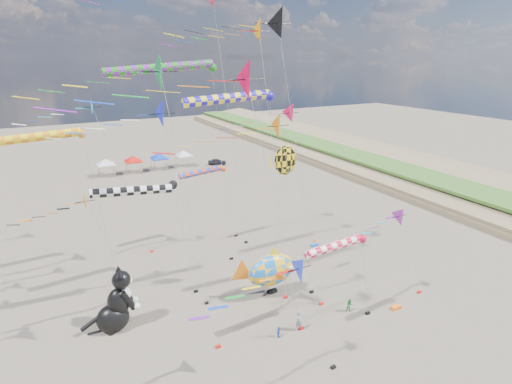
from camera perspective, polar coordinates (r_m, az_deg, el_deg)
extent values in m
plane|color=brown|center=(30.72, 11.95, -25.20)|extent=(260.00, 260.00, 0.00)
cone|color=orange|center=(38.58, -22.23, -0.87)|extent=(1.74, 1.86, 1.92)
cylinder|color=#B2B2B2|center=(40.34, -19.76, -6.71)|extent=(2.40, 0.02, 9.11)
cube|color=black|center=(42.49, -17.49, -11.89)|extent=(0.36, 0.24, 0.20)
cone|color=#C90433|center=(25.84, 2.11, 15.97)|extent=(2.49, 2.67, 2.75)
cylinder|color=#B2B2B2|center=(28.89, 4.59, -4.10)|extent=(3.19, 0.02, 19.89)
cube|color=black|center=(34.64, 6.48, -18.78)|extent=(0.36, 0.24, 0.20)
cone|color=orange|center=(30.16, 7.12, 9.40)|extent=(1.98, 2.12, 2.18)
cylinder|color=#B2B2B2|center=(33.15, 8.33, -4.51)|extent=(2.51, 0.02, 16.31)
cube|color=black|center=(37.69, 9.32, -15.46)|extent=(0.36, 0.24, 0.20)
cylinder|color=#B2B2B2|center=(43.47, -2.99, 8.51)|extent=(2.41, 0.02, 26.87)
cube|color=black|center=(48.14, -1.42, -7.17)|extent=(0.36, 0.24, 0.20)
cone|color=blue|center=(25.28, 7.30, -11.30)|extent=(1.79, 1.92, 1.98)
cylinder|color=#B2B2B2|center=(28.32, 9.28, -18.08)|extent=(2.72, 0.02, 8.54)
cube|color=black|center=(31.62, 10.98, -23.34)|extent=(0.36, 0.24, 0.20)
cone|color=orange|center=(35.53, 1.95, 22.00)|extent=(2.01, 2.15, 2.21)
cylinder|color=#B2B2B2|center=(37.33, 3.38, 3.88)|extent=(2.46, 0.02, 23.16)
cube|color=black|center=(42.33, 4.52, -11.11)|extent=(0.36, 0.24, 0.20)
cone|color=black|center=(38.04, 4.83, 22.88)|extent=(2.79, 2.98, 3.08)
cylinder|color=#B2B2B2|center=(40.02, 6.58, 5.37)|extent=(3.70, 0.02, 23.92)
cube|color=black|center=(45.21, 7.96, -9.18)|extent=(0.36, 0.24, 0.20)
cone|color=#0D7C32|center=(24.51, -12.37, 16.56)|extent=(2.27, 2.42, 2.50)
cylinder|color=#B2B2B2|center=(27.17, -8.43, -5.23)|extent=(2.45, 0.02, 20.37)
cube|color=black|center=(32.88, -5.42, -21.11)|extent=(0.36, 0.24, 0.20)
cone|color=#872295|center=(35.80, 20.52, -3.29)|extent=(1.64, 1.76, 1.81)
cylinder|color=#B2B2B2|center=(38.64, 21.45, -8.63)|extent=(3.30, 0.02, 8.44)
cube|color=black|center=(41.73, 22.29, -13.08)|extent=(0.36, 0.24, 0.20)
cone|color=#0DA2C3|center=(42.22, -21.51, 11.32)|extent=(1.73, 1.85, 1.90)
cylinder|color=#B2B2B2|center=(44.15, -17.86, 0.92)|extent=(3.75, 0.02, 16.61)
cube|color=black|center=(47.50, -14.66, -8.21)|extent=(0.36, 0.24, 0.20)
cone|color=#101AD5|center=(30.53, -13.45, 11.02)|extent=(2.09, 2.24, 2.31)
cylinder|color=#B2B2B2|center=(33.13, -9.92, -3.70)|extent=(2.91, 0.02, 17.29)
cube|color=black|center=(37.58, -7.01, -15.45)|extent=(0.36, 0.24, 0.20)
cone|color=#D80B42|center=(43.23, 6.69, 11.15)|extent=(2.21, 2.36, 2.44)
cylinder|color=#B2B2B2|center=(45.59, 7.60, 1.51)|extent=(2.49, 0.02, 15.52)
cube|color=black|center=(49.05, 8.40, -6.87)|extent=(0.36, 0.24, 0.20)
cylinder|color=black|center=(33.62, -17.14, 0.17)|extent=(6.55, 0.76, 0.76)
sphere|color=black|center=(34.32, -11.81, 1.00)|extent=(0.79, 0.79, 0.79)
cylinder|color=#B2B2B2|center=(36.51, -10.11, -7.00)|extent=(1.52, 0.02, 10.91)
cube|color=black|center=(39.30, -8.59, -13.85)|extent=(0.36, 0.24, 0.20)
cylinder|color=red|center=(31.10, 11.17, -7.57)|extent=(5.43, 0.68, 0.68)
sphere|color=red|center=(32.76, 14.89, -6.46)|extent=(0.71, 0.71, 0.71)
cylinder|color=#B2B2B2|center=(34.95, 15.29, -11.79)|extent=(1.52, 0.02, 7.54)
cube|color=black|center=(37.35, 15.67, -16.32)|extent=(0.36, 0.24, 0.20)
cylinder|color=red|center=(45.29, -7.81, 2.86)|extent=(5.34, 0.68, 0.68)
sphere|color=red|center=(46.24, -4.72, 3.31)|extent=(0.71, 0.71, 0.71)
cylinder|color=#B2B2B2|center=(47.90, -3.76, -1.70)|extent=(1.52, 0.02, 8.88)
cube|color=black|center=(49.86, -2.86, -6.24)|extent=(0.36, 0.24, 0.20)
cylinder|color=orange|center=(35.69, -29.74, 6.72)|extent=(7.56, 0.70, 0.70)
sphere|color=orange|center=(35.77, -23.70, 7.63)|extent=(0.74, 0.74, 0.74)
cylinder|color=#B2B2B2|center=(37.84, -21.09, -3.53)|extent=(1.52, 0.02, 15.20)
cube|color=black|center=(41.19, -18.80, -13.08)|extent=(0.36, 0.24, 0.20)
cylinder|color=#1B8317|center=(37.14, -13.52, 16.84)|extent=(9.70, 0.79, 0.79)
sphere|color=#1B8317|center=(38.70, -6.27, 17.28)|extent=(0.83, 0.83, 0.83)
cylinder|color=#B2B2B2|center=(40.50, -4.78, 2.88)|extent=(1.52, 0.02, 20.22)
cube|color=black|center=(44.55, -3.54, -9.47)|extent=(0.36, 0.24, 0.20)
cylinder|color=#1D13BE|center=(33.68, -4.01, 13.22)|extent=(7.85, 0.79, 0.79)
sphere|color=#1D13BE|center=(35.47, 1.94, 13.53)|extent=(0.83, 0.83, 0.83)
cylinder|color=#B2B2B2|center=(37.72, 2.78, -0.11)|extent=(1.52, 0.02, 17.92)
cube|color=black|center=(41.77, 3.49, -11.53)|extent=(0.36, 0.24, 0.20)
ellipsoid|color=yellow|center=(34.60, 4.24, 4.53)|extent=(2.20, 0.40, 2.64)
cone|color=yellow|center=(33.84, 2.08, 4.24)|extent=(0.12, 1.80, 1.80)
cylinder|color=#B2B2B2|center=(36.41, 6.18, -5.35)|extent=(2.03, 2.03, 12.67)
cube|color=black|center=(39.17, 7.94, -13.93)|extent=(0.36, 0.24, 0.20)
ellipsoid|color=blue|center=(37.11, 2.22, -11.08)|extent=(5.03, 3.25, 3.12)
cone|color=orange|center=(36.00, -1.58, -12.09)|extent=(2.21, 0.84, 2.29)
cone|color=yellow|center=(36.46, 2.54, -8.87)|extent=(1.61, 0.62, 1.66)
cylinder|color=#B2B2B2|center=(38.08, 4.08, -13.08)|extent=(0.30, 1.04, 2.18)
cube|color=red|center=(38.19, 4.29, -14.73)|extent=(0.36, 0.24, 0.20)
imported|color=gray|center=(34.05, 6.17, -17.85)|extent=(0.67, 0.46, 1.78)
imported|color=#1B8D38|center=(36.96, 13.23, -15.51)|extent=(0.75, 0.68, 1.26)
imported|color=#2B63B7|center=(33.48, 3.25, -19.35)|extent=(0.61, 0.52, 0.97)
cube|color=black|center=(38.84, 2.35, -13.98)|extent=(0.90, 0.44, 0.30)
cube|color=blue|center=(47.84, 8.34, -7.49)|extent=(0.90, 0.44, 0.30)
cube|color=orange|center=(38.71, 19.36, -15.28)|extent=(0.90, 0.44, 0.30)
cube|color=silver|center=(79.12, -20.68, 3.70)|extent=(3.00, 3.00, 0.15)
pyramid|color=silver|center=(78.88, -20.77, 4.44)|extent=(4.20, 4.20, 1.00)
cylinder|color=#999999|center=(78.02, -21.38, 2.54)|extent=(0.08, 0.08, 2.20)
cylinder|color=#999999|center=(78.32, -19.51, 2.82)|extent=(0.08, 0.08, 2.20)
cylinder|color=#999999|center=(80.52, -21.63, 2.98)|extent=(0.08, 0.08, 2.20)
cylinder|color=#999999|center=(80.82, -19.81, 3.25)|extent=(0.08, 0.08, 2.20)
cube|color=red|center=(79.86, -17.14, 4.21)|extent=(3.00, 3.00, 0.15)
pyramid|color=red|center=(79.62, -17.21, 4.94)|extent=(4.20, 4.20, 1.00)
cylinder|color=#999999|center=(78.68, -17.79, 3.07)|extent=(0.08, 0.08, 2.20)
cylinder|color=#999999|center=(79.15, -15.95, 3.34)|extent=(0.08, 0.08, 2.20)
cylinder|color=#999999|center=(81.16, -18.15, 3.49)|extent=(0.08, 0.08, 2.20)
cylinder|color=#999999|center=(81.62, -16.36, 3.75)|extent=(0.08, 0.08, 2.20)
cube|color=#1338C0|center=(80.91, -13.68, 4.70)|extent=(3.00, 3.00, 0.15)
pyramid|color=#1338C0|center=(80.67, -13.74, 5.42)|extent=(4.20, 4.20, 1.00)
cylinder|color=#999999|center=(79.66, -14.27, 3.58)|extent=(0.08, 0.08, 2.20)
cylinder|color=#999999|center=(80.29, -12.48, 3.83)|extent=(0.08, 0.08, 2.20)
cylinder|color=#999999|center=(82.11, -14.73, 3.98)|extent=(0.08, 0.08, 2.20)
cylinder|color=#999999|center=(82.72, -12.99, 4.23)|extent=(0.08, 0.08, 2.20)
cube|color=silver|center=(82.24, -10.31, 5.15)|extent=(3.00, 3.00, 0.15)
pyramid|color=silver|center=(82.01, -10.35, 5.86)|extent=(4.20, 4.20, 1.00)
cylinder|color=#999999|center=(80.93, -10.85, 4.06)|extent=(0.08, 0.08, 2.20)
cylinder|color=#999999|center=(81.71, -9.11, 4.30)|extent=(0.08, 0.08, 2.20)
cylinder|color=#999999|center=(83.35, -11.40, 4.45)|extent=(0.08, 0.08, 2.20)
cylinder|color=#999999|center=(84.10, -9.71, 4.68)|extent=(0.08, 0.08, 2.20)
imported|color=#26262D|center=(82.94, -5.58, 4.33)|extent=(4.00, 2.87, 1.26)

